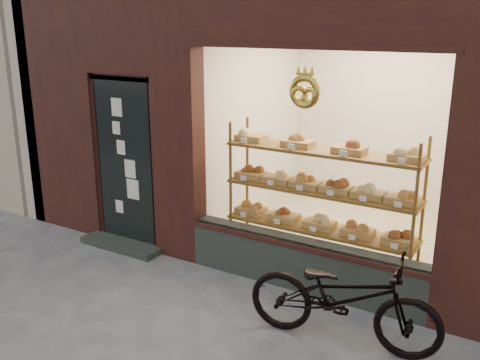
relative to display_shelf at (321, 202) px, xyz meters
The scene contains 2 objects.
display_shelf is the anchor object (origin of this frame).
bicycle 1.47m from the display_shelf, 58.22° to the right, with size 0.61×1.74×0.91m, color black.
Camera 1 is at (2.62, -2.76, 2.80)m, focal length 40.00 mm.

